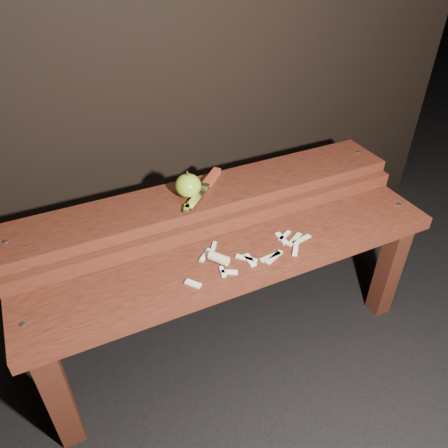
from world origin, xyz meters
name	(u,v)px	position (x,y,z in m)	size (l,w,h in m)	color
ground	(232,340)	(0.00, 0.00, 0.00)	(60.00, 60.00, 0.00)	black
bench_front_tier	(243,275)	(0.00, -0.06, 0.35)	(1.20, 0.20, 0.42)	#37160D
bench_rear_tier	(209,215)	(0.00, 0.17, 0.41)	(1.20, 0.21, 0.50)	#37160D
apple	(188,186)	(-0.06, 0.17, 0.53)	(0.08, 0.08, 0.08)	#82A121
knife	(208,183)	(0.01, 0.19, 0.51)	(0.19, 0.18, 0.02)	#91391F
apple_scraps	(241,255)	(-0.01, -0.06, 0.43)	(0.40, 0.15, 0.03)	beige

